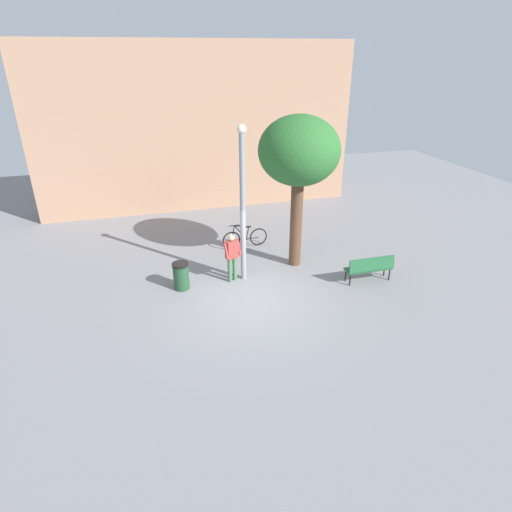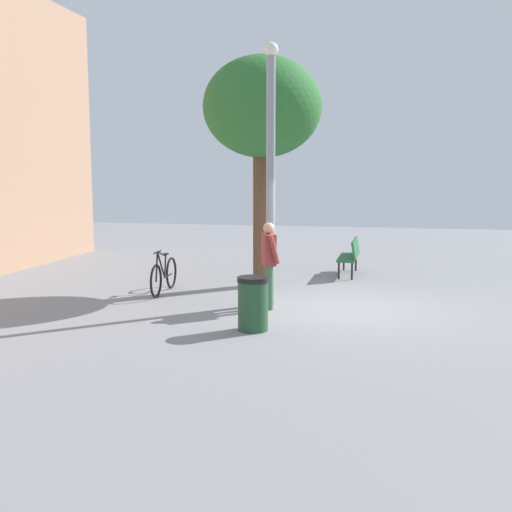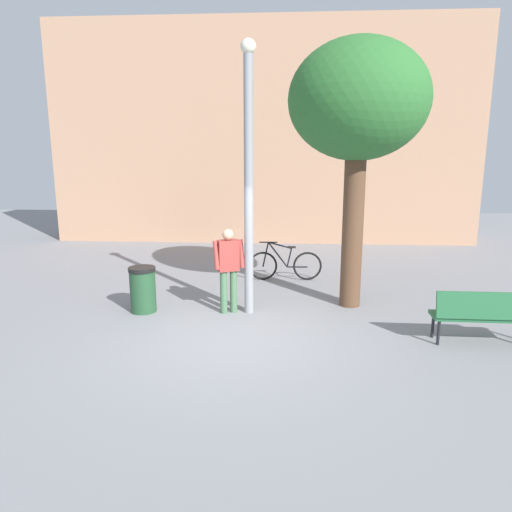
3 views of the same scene
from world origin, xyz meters
TOP-DOWN VIEW (x-y plane):
  - ground_plane at (0.00, 0.00)m, footprint 36.00×36.00m
  - lamppost at (0.12, 1.43)m, footprint 0.28×0.28m
  - person_by_lamppost at (-0.27, 1.39)m, footprint 0.63×0.44m
  - park_bench at (4.07, 0.07)m, footprint 1.61×0.50m
  - plaza_tree at (2.16, 2.01)m, footprint 2.67×2.67m
  - bicycle_black at (0.81, 3.92)m, footprint 1.81×0.13m
  - trash_bin at (-1.97, 1.34)m, footprint 0.53×0.53m

SIDE VIEW (x-z plane):
  - ground_plane at x=0.00m, z-range 0.00..0.00m
  - bicycle_black at x=0.81m, z-range -0.10..0.87m
  - trash_bin at x=-1.97m, z-range 0.00..0.91m
  - park_bench at x=4.07m, z-range 0.08..1.01m
  - person_by_lamppost at x=-0.27m, z-range 0.13..1.80m
  - lamppost at x=0.12m, z-range 0.19..5.25m
  - plaza_tree at x=2.16m, z-range 1.38..6.59m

